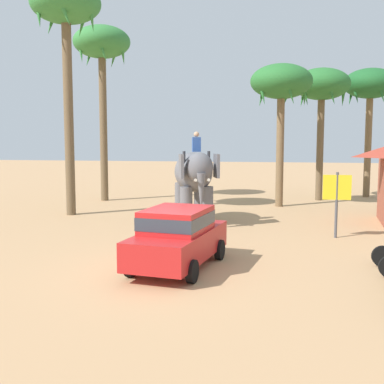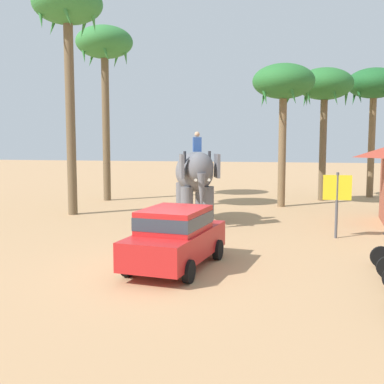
{
  "view_description": "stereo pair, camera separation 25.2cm",
  "coord_description": "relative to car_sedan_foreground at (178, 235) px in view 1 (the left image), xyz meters",
  "views": [
    {
      "loc": [
        2.9,
        -12.97,
        3.66
      ],
      "look_at": [
        -0.15,
        5.28,
        1.6
      ],
      "focal_mm": 46.31,
      "sensor_mm": 36.0,
      "label": 1
    },
    {
      "loc": [
        3.15,
        -12.92,
        3.66
      ],
      "look_at": [
        -0.15,
        5.28,
        1.6
      ],
      "focal_mm": 46.31,
      "sensor_mm": 36.0,
      "label": 2
    }
  ],
  "objects": [
    {
      "name": "palm_tree_near_hut",
      "position": [
        -7.06,
        13.92,
        7.66
      ],
      "size": [
        3.2,
        3.2,
        9.86
      ],
      "color": "brown",
      "rests_on": "ground"
    },
    {
      "name": "car_sedan_foreground",
      "position": [
        0.0,
        0.0,
        0.0
      ],
      "size": [
        2.37,
        4.32,
        1.7
      ],
      "color": "red",
      "rests_on": "ground"
    },
    {
      "name": "palm_tree_leaning_seaward",
      "position": [
        2.9,
        13.08,
        5.4
      ],
      "size": [
        3.2,
        3.2,
        7.42
      ],
      "color": "brown",
      "rests_on": "ground"
    },
    {
      "name": "palm_tree_left_of_road",
      "position": [
        8.21,
        18.19,
        5.71
      ],
      "size": [
        3.2,
        3.2,
        7.75
      ],
      "color": "brown",
      "rests_on": "ground"
    },
    {
      "name": "signboard_yellow",
      "position": [
        4.87,
        5.07,
        0.76
      ],
      "size": [
        1.0,
        0.1,
        2.4
      ],
      "color": "#4C4C51",
      "rests_on": "ground"
    },
    {
      "name": "ground_plane",
      "position": [
        -0.27,
        -0.36,
        -0.93
      ],
      "size": [
        120.0,
        120.0,
        0.0
      ],
      "primitive_type": "plane",
      "color": "tan"
    },
    {
      "name": "palm_tree_far_back",
      "position": [
        5.19,
        16.1,
        5.52
      ],
      "size": [
        3.2,
        3.2,
        7.55
      ],
      "color": "brown",
      "rests_on": "ground"
    },
    {
      "name": "palm_tree_behind_elephant",
      "position": [
        -6.84,
        8.59,
        8.31
      ],
      "size": [
        3.2,
        3.2,
        10.58
      ],
      "color": "brown",
      "rests_on": "ground"
    },
    {
      "name": "elephant_with_mahout",
      "position": [
        -0.77,
        7.57,
        1.06
      ],
      "size": [
        2.58,
        4.02,
        3.88
      ],
      "color": "slate",
      "rests_on": "ground"
    }
  ]
}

